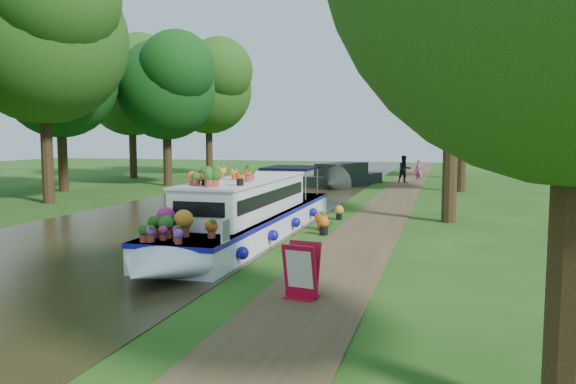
{
  "coord_description": "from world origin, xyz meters",
  "views": [
    {
      "loc": [
        3.65,
        -18.43,
        3.2
      ],
      "look_at": [
        -1.46,
        -0.31,
        1.3
      ],
      "focal_mm": 35.0,
      "sensor_mm": 36.0,
      "label": 1
    }
  ],
  "objects": [
    {
      "name": "sandwich_board",
      "position": [
        0.99,
        -8.02,
        0.52
      ],
      "size": [
        0.71,
        0.64,
        1.09
      ],
      "rotation": [
        0.0,
        0.0,
        -0.16
      ],
      "color": "#B80D2D",
      "rests_on": "towpath"
    },
    {
      "name": "tree_far_d",
      "position": [
        -15.02,
        24.1,
        7.4
      ],
      "size": [
        8.05,
        7.7,
        10.85
      ],
      "color": "black",
      "rests_on": "ground"
    },
    {
      "name": "ground",
      "position": [
        0.0,
        0.0,
        0.0
      ],
      "size": [
        100.0,
        100.0,
        0.0
      ],
      "primitive_type": "plane",
      "color": "#1E4511",
      "rests_on": "ground"
    },
    {
      "name": "tree_far_c",
      "position": [
        -13.52,
        14.08,
        6.52
      ],
      "size": [
        7.13,
        6.82,
        9.59
      ],
      "color": "black",
      "rests_on": "ground"
    },
    {
      "name": "tree_near_overhang",
      "position": [
        3.79,
        3.06,
        6.6
      ],
      "size": [
        5.52,
        5.28,
        8.99
      ],
      "color": "black",
      "rests_on": "ground"
    },
    {
      "name": "verge_plant",
      "position": [
        -0.06,
        -0.27,
        0.24
      ],
      "size": [
        0.51,
        0.46,
        0.48
      ],
      "primitive_type": "imported",
      "rotation": [
        0.0,
        0.0,
        0.22
      ],
      "color": "#216A1F",
      "rests_on": "ground"
    },
    {
      "name": "tree_near_mid",
      "position": [
        4.48,
        15.08,
        6.44
      ],
      "size": [
        6.9,
        6.6,
        9.4
      ],
      "color": "black",
      "rests_on": "ground"
    },
    {
      "name": "towpath",
      "position": [
        1.2,
        0.0,
        0.01
      ],
      "size": [
        2.2,
        100.0,
        0.03
      ],
      "primitive_type": "cube",
      "color": "#473721",
      "rests_on": "ground"
    },
    {
      "name": "plant_boat",
      "position": [
        -2.25,
        -2.24,
        0.85
      ],
      "size": [
        2.29,
        13.52,
        2.24
      ],
      "color": "white",
      "rests_on": "canal_water"
    },
    {
      "name": "pedestrian_pink",
      "position": [
        1.9,
        20.42,
        0.8
      ],
      "size": [
        0.66,
        0.56,
        1.55
      ],
      "primitive_type": "imported",
      "rotation": [
        0.0,
        0.0,
        -0.41
      ],
      "color": "#EC6181",
      "rests_on": "towpath"
    },
    {
      "name": "tree_near_far",
      "position": [
        3.98,
        26.09,
        7.05
      ],
      "size": [
        7.59,
        7.26,
        10.3
      ],
      "color": "black",
      "rests_on": "ground"
    },
    {
      "name": "tree_far_g",
      "position": [
        -17.52,
        9.09,
        6.79
      ],
      "size": [
        7.36,
        7.04,
        9.95
      ],
      "color": "black",
      "rests_on": "ground"
    },
    {
      "name": "tree_far_b",
      "position": [
        -14.52,
        4.11,
        8.27
      ],
      "size": [
        8.97,
        8.58,
        12.11
      ],
      "color": "black",
      "rests_on": "ground"
    },
    {
      "name": "tree_far_h",
      "position": [
        -19.02,
        19.09,
        7.14
      ],
      "size": [
        7.82,
        7.48,
        10.49
      ],
      "color": "black",
      "rests_on": "ground"
    },
    {
      "name": "pedestrian_dark",
      "position": [
        0.98,
        19.83,
        0.95
      ],
      "size": [
        1.1,
        1.01,
        1.83
      ],
      "primitive_type": "imported",
      "rotation": [
        0.0,
        0.0,
        0.44
      ],
      "color": "black",
      "rests_on": "towpath"
    },
    {
      "name": "canal_water",
      "position": [
        -6.0,
        0.0,
        0.01
      ],
      "size": [
        10.0,
        100.0,
        0.02
      ],
      "primitive_type": "cube",
      "color": "black",
      "rests_on": "ground"
    },
    {
      "name": "second_boat",
      "position": [
        -2.75,
        17.08,
        0.58
      ],
      "size": [
        4.45,
        7.88,
        1.43
      ],
      "rotation": [
        0.0,
        0.0,
        -0.39
      ],
      "color": "black",
      "rests_on": "canal_water"
    }
  ]
}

